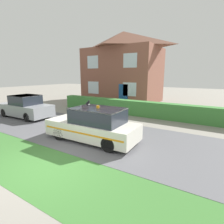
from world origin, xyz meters
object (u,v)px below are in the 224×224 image
at_px(police_car, 94,125).
at_px(cat, 88,103).
at_px(neighbour_car_near, 25,107).
at_px(house_left, 123,67).

bearing_deg(police_car, cat, 68.76).
bearing_deg(neighbour_car_near, police_car, 169.38).
bearing_deg(house_left, neighbour_car_near, -101.75).
xyz_separation_m(cat, house_left, (-4.71, 12.01, 2.08)).
relative_size(police_car, neighbour_car_near, 1.02).
distance_m(cat, neighbour_car_near, 7.13).
height_order(neighbour_car_near, house_left, house_left).
bearing_deg(house_left, police_car, -67.79).
relative_size(neighbour_car_near, house_left, 0.52).
distance_m(police_car, house_left, 13.07).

